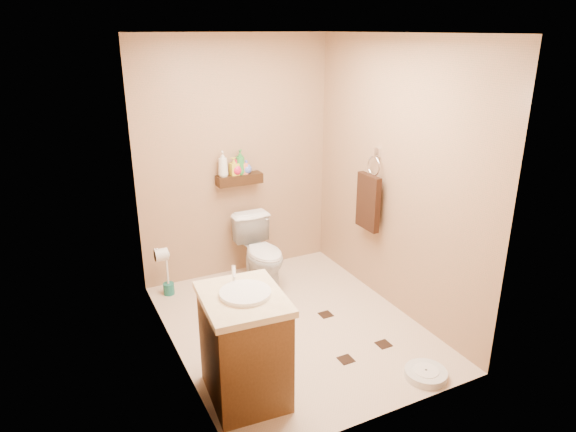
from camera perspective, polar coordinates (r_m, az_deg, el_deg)
ground at (r=4.56m, az=0.52°, el=-12.04°), size 2.50×2.50×0.00m
wall_back at (r=5.16m, az=-5.81°, el=6.23°), size 2.00×0.04×2.40m
wall_front at (r=3.07m, az=11.30°, el=-3.94°), size 2.00×0.04×2.40m
wall_left at (r=3.73m, az=-13.24°, el=0.31°), size 0.04×2.50×2.40m
wall_right at (r=4.58m, az=11.81°, el=4.11°), size 0.04×2.50×2.40m
ceiling at (r=3.86m, az=0.63°, el=19.68°), size 2.00×2.50×0.02m
wall_shelf at (r=5.13m, az=-5.42°, el=4.09°), size 0.46×0.14×0.10m
floor_accents at (r=4.52m, az=1.07°, el=-12.33°), size 1.21×1.27×0.01m
toilet at (r=5.10m, az=-2.96°, el=-4.09°), size 0.39×0.67×0.68m
vanity at (r=3.61m, az=-4.86°, el=-14.09°), size 0.58×0.68×0.91m
bathroom_scale at (r=4.09m, az=15.05°, el=-16.56°), size 0.34×0.34×0.06m
toilet_brush at (r=5.10m, az=-13.19°, el=-6.85°), size 0.10×0.10×0.46m
towel_ring at (r=4.79m, az=8.95°, el=1.83°), size 0.12×0.30×0.76m
toilet_paper at (r=4.55m, az=-13.91°, el=-4.20°), size 0.12×0.11×0.12m
bottle_a at (r=5.03m, az=-7.25°, el=5.77°), size 0.12×0.12×0.25m
bottle_b at (r=5.08m, az=-6.00°, el=5.53°), size 0.09×0.09×0.18m
bottle_c at (r=5.09m, az=-5.79°, el=5.42°), size 0.15×0.15×0.16m
bottle_d at (r=5.09m, az=-5.33°, el=5.98°), size 0.13×0.13×0.25m
bottle_e at (r=5.11m, az=-5.00°, el=5.60°), size 0.08×0.08×0.17m
bottle_f at (r=5.13m, az=-4.65°, el=5.47°), size 0.12×0.12×0.14m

